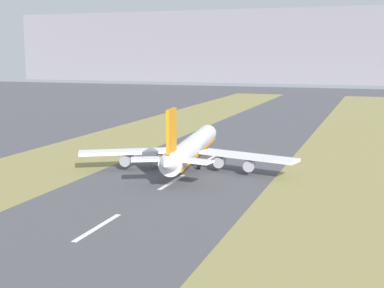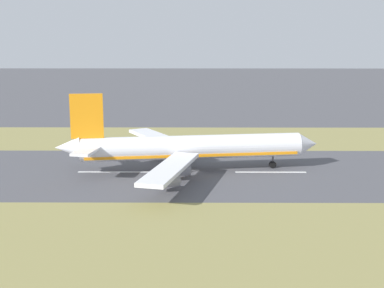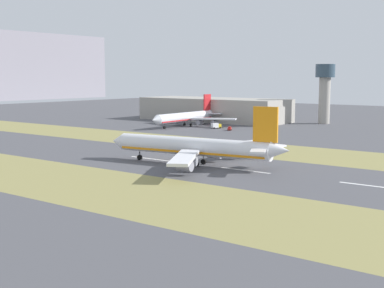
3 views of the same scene
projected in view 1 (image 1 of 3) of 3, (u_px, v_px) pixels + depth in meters
name	position (u px, v px, depth m)	size (l,w,h in m)	color
ground_plane	(197.00, 167.00, 161.47)	(800.00, 800.00, 0.00)	#4C4C51
grass_median_west	(68.00, 157.00, 176.16)	(40.00, 600.00, 0.01)	olive
grass_median_east	(352.00, 178.00, 146.79)	(40.00, 600.00, 0.01)	olive
centreline_dash_near	(98.00, 227.00, 105.21)	(1.20, 18.00, 0.01)	silver
centreline_dash_mid	(172.00, 182.00, 142.42)	(1.20, 18.00, 0.01)	silver
centreline_dash_far	(215.00, 155.00, 179.64)	(1.20, 18.00, 0.01)	silver
airplane_main_jet	(191.00, 148.00, 158.64)	(63.53, 67.12, 20.20)	white
mountain_ridge	(337.00, 47.00, 638.27)	(800.00, 120.00, 84.60)	gray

